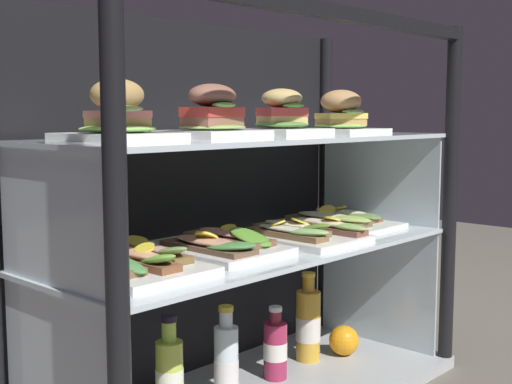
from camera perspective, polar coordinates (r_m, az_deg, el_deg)
case_frame at (r=1.67m, az=-2.69°, el=-0.23°), size 1.14×0.46×0.94m
riser_lower_tier at (r=1.66m, az=0.00°, el=-10.87°), size 1.06×0.39×0.35m
shelf_lower_glass at (r=1.62m, az=0.00°, el=-4.75°), size 1.08×0.41×0.01m
riser_upper_tier at (r=1.60m, az=0.00°, el=-0.19°), size 1.06×0.39×0.25m
shelf_upper_glass at (r=1.59m, az=0.00°, el=4.47°), size 1.08×0.41×0.01m
plated_roll_sandwich_mid_right at (r=1.39m, az=-11.44°, el=5.99°), size 0.20×0.20×0.12m
plated_roll_sandwich_mid_left at (r=1.51m, az=-3.62°, el=6.23°), size 0.19×0.19×0.12m
plated_roll_sandwich_far_left at (r=1.69m, az=2.19°, el=6.13°), size 0.19×0.19×0.11m
plated_roll_sandwich_near_right_corner at (r=1.88m, az=7.11°, el=6.23°), size 0.20×0.20×0.12m
open_sandwich_tray_near_right_corner at (r=1.37m, az=-10.28°, el=-5.82°), size 0.22×0.31×0.06m
open_sandwich_tray_right_of_center at (r=1.54m, az=-3.11°, el=-4.43°), size 0.22×0.32×0.06m
open_sandwich_tray_near_left_corner at (r=1.69m, az=3.89°, el=-3.41°), size 0.22×0.31×0.06m
open_sandwich_tray_center at (r=1.92m, az=6.96°, el=-2.31°), size 0.22×0.31×0.06m
juice_bottle_tucked_behind at (r=1.57m, az=-7.22°, el=-15.05°), size 0.06×0.06×0.24m
juice_bottle_back_center at (r=1.67m, az=-2.50°, el=-13.98°), size 0.06×0.06×0.23m
juice_bottle_front_second at (r=1.79m, az=1.62°, el=-12.92°), size 0.06×0.06×0.19m
juice_bottle_back_right at (r=1.91m, az=4.37°, el=-10.95°), size 0.07×0.07×0.24m
orange_fruit_beside_bottles at (r=1.97m, az=7.44°, el=-12.20°), size 0.08×0.08×0.08m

